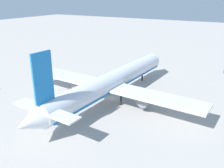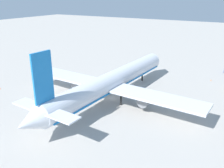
{
  "view_description": "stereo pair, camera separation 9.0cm",
  "coord_description": "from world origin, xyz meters",
  "px_view_note": "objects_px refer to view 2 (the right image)",
  "views": [
    {
      "loc": [
        -71.32,
        -40.89,
        36.19
      ],
      "look_at": [
        0.49,
        0.8,
        5.32
      ],
      "focal_mm": 38.56,
      "sensor_mm": 36.0,
      "label": 1
    },
    {
      "loc": [
        -71.27,
        -40.96,
        36.19
      ],
      "look_at": [
        0.49,
        0.8,
        5.32
      ],
      "focal_mm": 38.56,
      "sensor_mm": 36.0,
      "label": 2
    }
  ],
  "objects_px": {
    "airliner": "(111,82)",
    "traffic_cone_2": "(147,67)",
    "traffic_cone_0": "(0,88)",
    "traffic_cone_3": "(211,80)"
  },
  "relations": [
    {
      "from": "airliner",
      "to": "traffic_cone_2",
      "type": "bearing_deg",
      "value": 5.52
    },
    {
      "from": "airliner",
      "to": "traffic_cone_0",
      "type": "bearing_deg",
      "value": 107.62
    },
    {
      "from": "traffic_cone_0",
      "to": "traffic_cone_2",
      "type": "xyz_separation_m",
      "value": [
        59.72,
        -39.97,
        0.0
      ]
    },
    {
      "from": "traffic_cone_0",
      "to": "traffic_cone_3",
      "type": "distance_m",
      "value": 90.81
    },
    {
      "from": "traffic_cone_2",
      "to": "traffic_cone_3",
      "type": "distance_m",
      "value": 33.21
    },
    {
      "from": "airliner",
      "to": "traffic_cone_3",
      "type": "relative_size",
      "value": 144.98
    },
    {
      "from": "airliner",
      "to": "traffic_cone_2",
      "type": "distance_m",
      "value": 46.3
    },
    {
      "from": "airliner",
      "to": "traffic_cone_0",
      "type": "height_order",
      "value": "airliner"
    },
    {
      "from": "traffic_cone_0",
      "to": "traffic_cone_3",
      "type": "relative_size",
      "value": 1.0
    },
    {
      "from": "traffic_cone_0",
      "to": "traffic_cone_3",
      "type": "xyz_separation_m",
      "value": [
        54.36,
        -72.75,
        0.0
      ]
    }
  ]
}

